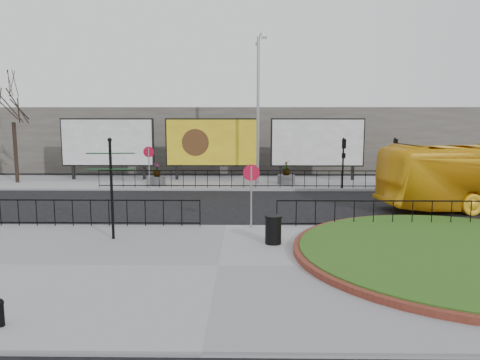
{
  "coord_description": "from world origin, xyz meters",
  "views": [
    {
      "loc": [
        0.84,
        -18.14,
        4.5
      ],
      "look_at": [
        0.52,
        2.36,
        1.6
      ],
      "focal_mm": 35.0,
      "sensor_mm": 36.0,
      "label": 1
    }
  ],
  "objects_px": {
    "lamp_post": "(258,109)",
    "planter_c": "(286,177)",
    "billboard_mid": "(212,143)",
    "planter_a": "(157,178)",
    "fingerpost_sign": "(111,178)",
    "litter_bin": "(273,229)",
    "bollard": "(0,311)"
  },
  "relations": [
    {
      "from": "billboard_mid",
      "to": "planter_a",
      "type": "bearing_deg",
      "value": -142.24
    },
    {
      "from": "billboard_mid",
      "to": "planter_c",
      "type": "relative_size",
      "value": 4.2
    },
    {
      "from": "billboard_mid",
      "to": "litter_bin",
      "type": "relative_size",
      "value": 6.35
    },
    {
      "from": "litter_bin",
      "to": "billboard_mid",
      "type": "bearing_deg",
      "value": 101.68
    },
    {
      "from": "fingerpost_sign",
      "to": "planter_c",
      "type": "height_order",
      "value": "fingerpost_sign"
    },
    {
      "from": "billboard_mid",
      "to": "planter_c",
      "type": "xyz_separation_m",
      "value": [
        4.8,
        -1.97,
        -2.01
      ]
    },
    {
      "from": "fingerpost_sign",
      "to": "bollard",
      "type": "height_order",
      "value": "fingerpost_sign"
    },
    {
      "from": "billboard_mid",
      "to": "planter_a",
      "type": "relative_size",
      "value": 4.47
    },
    {
      "from": "fingerpost_sign",
      "to": "planter_a",
      "type": "height_order",
      "value": "fingerpost_sign"
    },
    {
      "from": "fingerpost_sign",
      "to": "planter_a",
      "type": "distance_m",
      "value": 12.7
    },
    {
      "from": "billboard_mid",
      "to": "planter_a",
      "type": "distance_m",
      "value": 4.58
    },
    {
      "from": "planter_a",
      "to": "billboard_mid",
      "type": "bearing_deg",
      "value": 37.76
    },
    {
      "from": "planter_a",
      "to": "fingerpost_sign",
      "type": "bearing_deg",
      "value": -86.13
    },
    {
      "from": "billboard_mid",
      "to": "fingerpost_sign",
      "type": "xyz_separation_m",
      "value": [
        -2.4,
        -15.07,
        -0.32
      ]
    },
    {
      "from": "billboard_mid",
      "to": "lamp_post",
      "type": "bearing_deg",
      "value": -33.25
    },
    {
      "from": "bollard",
      "to": "litter_bin",
      "type": "relative_size",
      "value": 0.61
    },
    {
      "from": "lamp_post",
      "to": "planter_c",
      "type": "relative_size",
      "value": 6.25
    },
    {
      "from": "planter_a",
      "to": "litter_bin",
      "type": "bearing_deg",
      "value": -63.71
    },
    {
      "from": "bollard",
      "to": "planter_a",
      "type": "bearing_deg",
      "value": 91.32
    },
    {
      "from": "billboard_mid",
      "to": "planter_c",
      "type": "distance_m",
      "value": 5.56
    },
    {
      "from": "lamp_post",
      "to": "planter_c",
      "type": "distance_m",
      "value": 4.6
    },
    {
      "from": "litter_bin",
      "to": "planter_c",
      "type": "distance_m",
      "value": 13.75
    },
    {
      "from": "billboard_mid",
      "to": "bollard",
      "type": "xyz_separation_m",
      "value": [
        -2.8,
        -21.97,
        -2.15
      ]
    },
    {
      "from": "litter_bin",
      "to": "planter_c",
      "type": "xyz_separation_m",
      "value": [
        1.57,
        13.66,
        -0.02
      ]
    },
    {
      "from": "planter_c",
      "to": "litter_bin",
      "type": "bearing_deg",
      "value": -96.56
    },
    {
      "from": "litter_bin",
      "to": "planter_c",
      "type": "relative_size",
      "value": 0.66
    },
    {
      "from": "billboard_mid",
      "to": "planter_a",
      "type": "xyz_separation_m",
      "value": [
        -3.25,
        -2.52,
        -2.03
      ]
    },
    {
      "from": "bollard",
      "to": "fingerpost_sign",
      "type": "bearing_deg",
      "value": 86.69
    },
    {
      "from": "bollard",
      "to": "planter_c",
      "type": "relative_size",
      "value": 0.41
    },
    {
      "from": "planter_a",
      "to": "planter_c",
      "type": "height_order",
      "value": "planter_c"
    },
    {
      "from": "planter_c",
      "to": "billboard_mid",
      "type": "bearing_deg",
      "value": 157.67
    },
    {
      "from": "planter_a",
      "to": "planter_c",
      "type": "xyz_separation_m",
      "value": [
        8.05,
        0.54,
        0.03
      ]
    }
  ]
}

